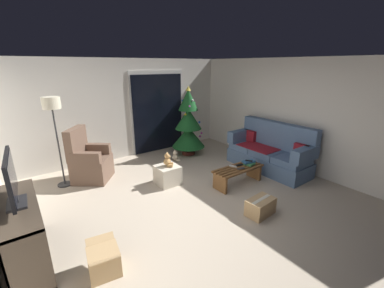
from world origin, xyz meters
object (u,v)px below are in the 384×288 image
at_px(christmas_tree, 188,125).
at_px(armchair, 89,162).
at_px(couch, 270,152).
at_px(remote_black, 239,165).
at_px(coffee_table, 238,173).
at_px(teddy_bear_cream_by_tree, 175,156).
at_px(teddy_bear_honey, 168,161).
at_px(book_stack, 249,163).
at_px(floor_lamp, 53,112).
at_px(remote_graphite, 241,168).
at_px(remote_white, 233,166).
at_px(television, 12,180).
at_px(cardboard_box_taped_mid_floor, 260,207).
at_px(cardboard_box_open_near_shelf, 104,262).
at_px(media_shelf, 22,237).
at_px(cell_phone, 249,161).
at_px(ottoman, 168,175).

height_order(christmas_tree, armchair, christmas_tree).
distance_m(couch, remote_black, 1.10).
bearing_deg(coffee_table, teddy_bear_cream_by_tree, 100.09).
bearing_deg(teddy_bear_honey, book_stack, -31.49).
height_order(book_stack, floor_lamp, floor_lamp).
height_order(remote_graphite, teddy_bear_honey, teddy_bear_honey).
relative_size(remote_white, armchair, 0.14).
relative_size(television, cardboard_box_taped_mid_floor, 1.69).
distance_m(book_stack, armchair, 3.34).
distance_m(christmas_tree, cardboard_box_open_near_shelf, 4.25).
xyz_separation_m(floor_lamp, cardboard_box_taped_mid_floor, (2.38, -3.04, -1.37)).
bearing_deg(christmas_tree, remote_white, -98.35).
bearing_deg(book_stack, television, 178.36).
height_order(remote_graphite, armchair, armchair).
distance_m(remote_white, christmas_tree, 2.04).
bearing_deg(couch, book_stack, -170.30).
bearing_deg(teddy_bear_honey, remote_black, -33.03).
bearing_deg(cardboard_box_taped_mid_floor, christmas_tree, 76.61).
xyz_separation_m(book_stack, media_shelf, (-3.95, 0.06, -0.03)).
relative_size(floor_lamp, television, 2.12).
bearing_deg(coffee_table, remote_black, 33.80).
relative_size(christmas_tree, cardboard_box_taped_mid_floor, 3.67).
xyz_separation_m(remote_graphite, christmas_tree, (0.25, 2.14, 0.44)).
bearing_deg(book_stack, armchair, 142.75).
distance_m(floor_lamp, teddy_bear_honey, 2.33).
bearing_deg(teddy_bear_cream_by_tree, couch, -48.28).
height_order(cell_phone, armchair, armchair).
xyz_separation_m(remote_graphite, cell_phone, (0.31, 0.07, 0.07)).
xyz_separation_m(remote_graphite, teddy_bear_cream_by_tree, (-0.32, 1.92, -0.26)).
height_order(coffee_table, teddy_bear_cream_by_tree, coffee_table).
relative_size(remote_graphite, ottoman, 0.35).
height_order(couch, ottoman, couch).
relative_size(remote_black, television, 0.19).
relative_size(remote_graphite, cell_phone, 1.08).
bearing_deg(cardboard_box_open_near_shelf, remote_graphite, 11.84).
height_order(floor_lamp, teddy_bear_cream_by_tree, floor_lamp).
height_order(book_stack, teddy_bear_honey, teddy_bear_honey).
height_order(couch, remote_black, couch).
xyz_separation_m(coffee_table, television, (-3.62, 0.10, 0.86)).
xyz_separation_m(cardboard_box_open_near_shelf, cardboard_box_taped_mid_floor, (2.44, -0.29, -0.03)).
bearing_deg(cardboard_box_open_near_shelf, teddy_bear_cream_by_tree, 44.22).
xyz_separation_m(couch, remote_white, (-1.25, -0.04, -0.02)).
bearing_deg(media_shelf, television, 56.52).
bearing_deg(book_stack, remote_graphite, -168.13).
relative_size(book_stack, ottoman, 0.64).
distance_m(media_shelf, cardboard_box_taped_mid_floor, 3.34).
height_order(christmas_tree, media_shelf, christmas_tree).
xyz_separation_m(coffee_table, teddy_bear_cream_by_tree, (-0.33, 1.85, -0.13)).
distance_m(remote_black, christmas_tree, 2.05).
bearing_deg(cardboard_box_taped_mid_floor, coffee_table, 63.34).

